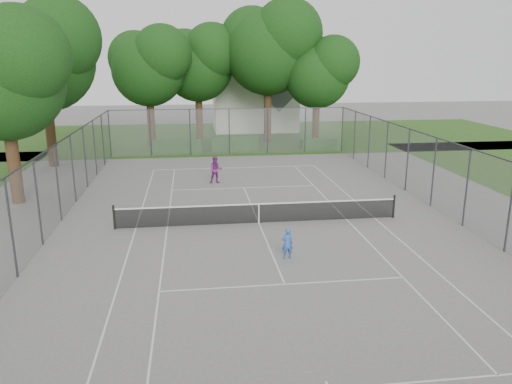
{
  "coord_description": "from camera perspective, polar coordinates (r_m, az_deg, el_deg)",
  "views": [
    {
      "loc": [
        -2.91,
        -21.33,
        7.29
      ],
      "look_at": [
        0.0,
        1.0,
        1.2
      ],
      "focal_mm": 35.0,
      "sensor_mm": 36.0,
      "label": 1
    }
  ],
  "objects": [
    {
      "name": "ground",
      "position": [
        22.73,
        0.33,
        -3.57
      ],
      "size": [
        120.0,
        120.0,
        0.0
      ],
      "primitive_type": "plane",
      "color": "slate",
      "rests_on": "ground"
    },
    {
      "name": "grass_far",
      "position": [
        47.98,
        -3.88,
        6.36
      ],
      "size": [
        60.0,
        20.0,
        0.0
      ],
      "primitive_type": "cube",
      "color": "#254814",
      "rests_on": "ground"
    },
    {
      "name": "court_markings",
      "position": [
        22.73,
        0.33,
        -3.56
      ],
      "size": [
        11.03,
        23.83,
        0.01
      ],
      "color": "silver",
      "rests_on": "ground"
    },
    {
      "name": "tennis_net",
      "position": [
        22.57,
        0.33,
        -2.35
      ],
      "size": [
        12.87,
        0.1,
        1.1
      ],
      "color": "black",
      "rests_on": "ground"
    },
    {
      "name": "perimeter_fence",
      "position": [
        22.22,
        0.33,
        0.85
      ],
      "size": [
        18.08,
        34.08,
        3.52
      ],
      "color": "#38383D",
      "rests_on": "ground"
    },
    {
      "name": "tree_far_left",
      "position": [
        43.03,
        -12.14,
        14.18
      ],
      "size": [
        6.9,
        6.3,
        9.92
      ],
      "color": "#392414",
      "rests_on": "ground"
    },
    {
      "name": "tree_far_midleft",
      "position": [
        45.61,
        -6.57,
        14.72
      ],
      "size": [
        7.12,
        6.5,
        10.24
      ],
      "color": "#392414",
      "rests_on": "ground"
    },
    {
      "name": "tree_far_midright",
      "position": [
        44.41,
        1.55,
        16.5
      ],
      "size": [
        8.45,
        7.72,
        12.15
      ],
      "color": "#392414",
      "rests_on": "ground"
    },
    {
      "name": "tree_far_right",
      "position": [
        43.49,
        7.16,
        13.66
      ],
      "size": [
        6.34,
        5.79,
        9.11
      ],
      "color": "#392414",
      "rests_on": "ground"
    },
    {
      "name": "tree_side_back",
      "position": [
        36.63,
        -23.16,
        14.59
      ],
      "size": [
        7.78,
        7.11,
        11.19
      ],
      "color": "#392414",
      "rests_on": "ground"
    },
    {
      "name": "tree_side_front",
      "position": [
        27.7,
        -26.93,
        12.3
      ],
      "size": [
        6.77,
        6.19,
        9.74
      ],
      "color": "#392414",
      "rests_on": "ground"
    },
    {
      "name": "hedge_left",
      "position": [
        40.18,
        -8.97,
        5.19
      ],
      "size": [
        3.86,
        1.16,
        0.96
      ],
      "primitive_type": "cube",
      "color": "#214C18",
      "rests_on": "ground"
    },
    {
      "name": "hedge_mid",
      "position": [
        40.42,
        -2.51,
        5.56
      ],
      "size": [
        3.69,
        1.05,
        1.16
      ],
      "primitive_type": "cube",
      "color": "#214C18",
      "rests_on": "ground"
    },
    {
      "name": "hedge_right",
      "position": [
        41.44,
        7.16,
        5.48
      ],
      "size": [
        2.85,
        1.04,
        0.85
      ],
      "primitive_type": "cube",
      "color": "#214C18",
      "rests_on": "ground"
    },
    {
      "name": "house",
      "position": [
        52.14,
        -0.21,
        11.68
      ],
      "size": [
        8.28,
        6.42,
        10.31
      ],
      "color": "silver",
      "rests_on": "ground"
    },
    {
      "name": "girl_player",
      "position": [
        18.7,
        3.59,
        -5.87
      ],
      "size": [
        0.47,
        0.34,
        1.19
      ],
      "primitive_type": "imported",
      "rotation": [
        0.0,
        0.0,
        3.28
      ],
      "color": "#2E5AAF",
      "rests_on": "ground"
    },
    {
      "name": "woman_player",
      "position": [
        29.82,
        -4.61,
        2.53
      ],
      "size": [
        0.81,
        0.64,
        1.62
      ],
      "primitive_type": "imported",
      "rotation": [
        0.0,
        0.0,
        0.04
      ],
      "color": "#742672",
      "rests_on": "ground"
    }
  ]
}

